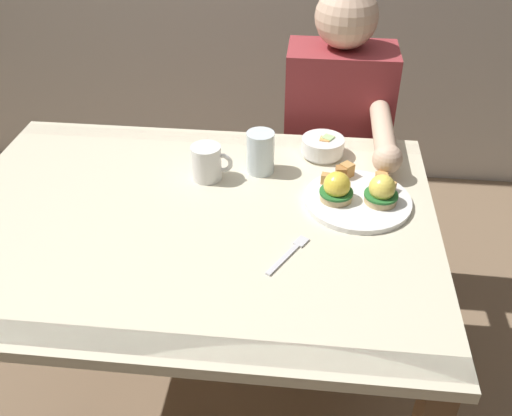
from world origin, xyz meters
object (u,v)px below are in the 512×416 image
at_px(dining_table, 192,251).
at_px(diner_person, 337,139).
at_px(eggs_benedict_plate, 358,194).
at_px(water_glass_near, 260,155).
at_px(fruit_bowl, 323,147).
at_px(fork, 290,253).
at_px(coffee_mug, 207,162).

relative_size(dining_table, diner_person, 1.05).
distance_m(eggs_benedict_plate, water_glass_near, 0.29).
height_order(fruit_bowl, diner_person, diner_person).
distance_m(eggs_benedict_plate, fruit_bowl, 0.24).
bearing_deg(eggs_benedict_plate, fork, -125.69).
bearing_deg(diner_person, eggs_benedict_plate, -85.50).
height_order(eggs_benedict_plate, coffee_mug, coffee_mug).
bearing_deg(water_glass_near, coffee_mug, -159.70).
xyz_separation_m(eggs_benedict_plate, water_glass_near, (-0.26, 0.12, 0.03)).
bearing_deg(fork, water_glass_near, 106.33).
xyz_separation_m(dining_table, fork, (0.25, -0.11, 0.11)).
distance_m(dining_table, water_glass_near, 0.32).
distance_m(dining_table, coffee_mug, 0.24).
height_order(dining_table, water_glass_near, water_glass_near).
xyz_separation_m(fruit_bowl, fork, (-0.07, -0.44, -0.03)).
bearing_deg(fruit_bowl, diner_person, 79.36).
xyz_separation_m(fruit_bowl, coffee_mug, (-0.30, -0.15, 0.02)).
relative_size(eggs_benedict_plate, water_glass_near, 2.32).
relative_size(eggs_benedict_plate, coffee_mug, 2.43).
xyz_separation_m(fruit_bowl, diner_person, (0.05, 0.27, -0.12)).
relative_size(dining_table, fruit_bowl, 10.00).
bearing_deg(eggs_benedict_plate, fruit_bowl, 111.75).
bearing_deg(fruit_bowl, water_glass_near, -149.40).
bearing_deg(eggs_benedict_plate, water_glass_near, 154.20).
bearing_deg(water_glass_near, dining_table, -123.03).
height_order(dining_table, diner_person, diner_person).
xyz_separation_m(eggs_benedict_plate, coffee_mug, (-0.39, 0.07, 0.03)).
bearing_deg(fruit_bowl, coffee_mug, -153.79).
bearing_deg(eggs_benedict_plate, dining_table, -165.31).
height_order(fruit_bowl, water_glass_near, water_glass_near).
bearing_deg(coffee_mug, fork, -51.05).
xyz_separation_m(eggs_benedict_plate, diner_person, (-0.04, 0.49, -0.11)).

